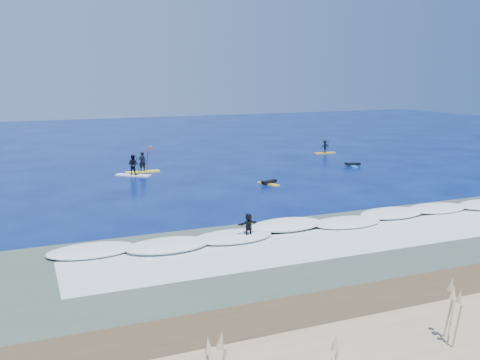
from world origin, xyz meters
name	(u,v)px	position (x,y,z in m)	size (l,w,h in m)	color
ground	(266,193)	(0.00, 0.00, 0.00)	(160.00, 160.00, 0.00)	#030D43
wet_sand_strip	(470,291)	(0.00, -21.50, 0.00)	(90.00, 5.00, 0.08)	#453420
shallow_water	(370,243)	(0.00, -14.00, 0.01)	(90.00, 13.00, 0.01)	#3C5244
breaking_wave	(332,225)	(0.00, -10.00, 0.00)	(40.00, 6.00, 0.30)	white
whitewater	(359,238)	(0.00, -13.00, 0.00)	(34.00, 5.00, 0.02)	silver
sup_paddler_left	(142,165)	(-7.21, 13.32, 0.74)	(3.37, 0.90, 2.35)	yellow
sup_paddler_center	(133,167)	(-8.44, 11.81, 0.88)	(3.21, 2.67, 2.36)	white
sup_paddler_right	(325,147)	(16.11, 17.41, 0.74)	(2.75, 0.85, 1.90)	yellow
prone_paddler_near	(269,183)	(1.77, 3.23, 0.16)	(1.74, 2.29, 0.47)	yellow
prone_paddler_far	(352,165)	(13.98, 8.39, 0.16)	(1.74, 2.28, 0.46)	blue
wave_surfer	(248,227)	(-6.25, -10.90, 0.84)	(2.13, 0.86, 1.50)	silver
marker_buoy	(150,148)	(-3.08, 27.66, 0.32)	(0.31, 0.31, 0.74)	#D74A13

